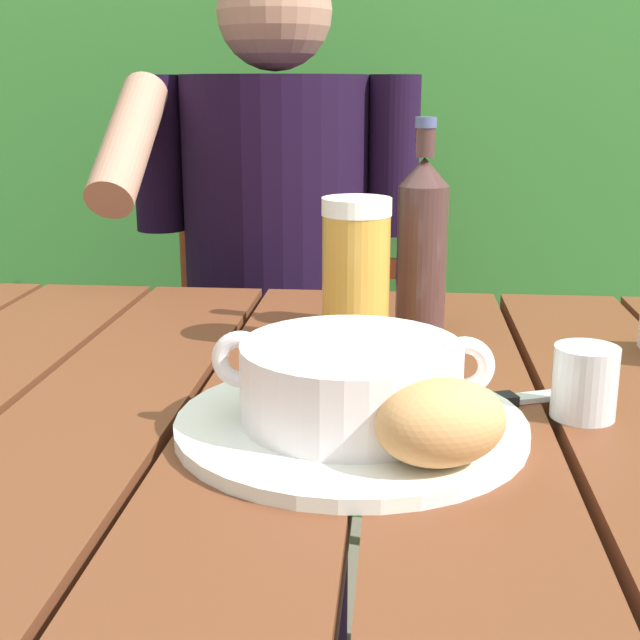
# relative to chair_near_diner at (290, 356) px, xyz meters

# --- Properties ---
(dining_table) EXTENTS (1.47, 0.90, 0.73)m
(dining_table) POSITION_rel_chair_near_diner_xyz_m (0.10, -0.88, 0.16)
(dining_table) COLOR brown
(dining_table) RESTS_ON ground_plane
(hedge_backdrop) EXTENTS (4.25, 0.90, 2.88)m
(hedge_backdrop) POSITION_rel_chair_near_diner_xyz_m (0.15, 0.60, 0.60)
(hedge_backdrop) COLOR #3A8334
(hedge_backdrop) RESTS_ON ground_plane
(chair_near_diner) EXTENTS (0.50, 0.40, 1.01)m
(chair_near_diner) POSITION_rel_chair_near_diner_xyz_m (0.00, 0.00, 0.00)
(chair_near_diner) COLOR maroon
(chair_near_diner) RESTS_ON ground_plane
(person_eating) EXTENTS (0.48, 0.47, 1.24)m
(person_eating) POSITION_rel_chair_near_diner_xyz_m (-0.00, -0.20, 0.24)
(person_eating) COLOR black
(person_eating) RESTS_ON ground_plane
(serving_plate) EXTENTS (0.30, 0.30, 0.01)m
(serving_plate) POSITION_rel_chair_near_diner_xyz_m (0.17, -0.95, 0.25)
(serving_plate) COLOR white
(serving_plate) RESTS_ON dining_table
(soup_bowl) EXTENTS (0.24, 0.19, 0.07)m
(soup_bowl) POSITION_rel_chair_near_diner_xyz_m (0.17, -0.95, 0.29)
(soup_bowl) COLOR white
(soup_bowl) RESTS_ON serving_plate
(bread_roll) EXTENTS (0.12, 0.11, 0.06)m
(bread_roll) POSITION_rel_chair_near_diner_xyz_m (0.25, -1.03, 0.29)
(bread_roll) COLOR tan
(bread_roll) RESTS_ON serving_plate
(beer_glass) EXTENTS (0.08, 0.08, 0.17)m
(beer_glass) POSITION_rel_chair_near_diner_xyz_m (0.17, -0.71, 0.33)
(beer_glass) COLOR gold
(beer_glass) RESTS_ON dining_table
(beer_bottle) EXTENTS (0.06, 0.06, 0.25)m
(beer_bottle) POSITION_rel_chair_near_diner_xyz_m (0.24, -0.64, 0.35)
(beer_bottle) COLOR #462B28
(beer_bottle) RESTS_ON dining_table
(water_glass_small) EXTENTS (0.06, 0.06, 0.06)m
(water_glass_small) POSITION_rel_chair_near_diner_xyz_m (0.38, -0.90, 0.27)
(water_glass_small) COLOR silver
(water_glass_small) RESTS_ON dining_table
(table_knife) EXTENTS (0.16, 0.08, 0.01)m
(table_knife) POSITION_rel_chair_near_diner_xyz_m (0.32, -0.87, 0.25)
(table_knife) COLOR silver
(table_knife) RESTS_ON dining_table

